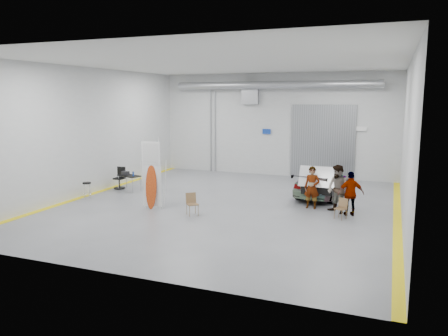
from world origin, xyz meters
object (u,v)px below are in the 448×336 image
(person_a, at_px, (312,188))
(person_c, at_px, (351,194))
(office_chair, at_px, (120,179))
(folding_chair_far, at_px, (340,213))
(shop_stool, at_px, (87,191))
(surfboard_display, at_px, (151,180))
(person_b, at_px, (338,189))
(sedan_car, at_px, (324,182))
(folding_chair_near, at_px, (193,208))
(work_table, at_px, (128,175))

(person_a, distance_m, person_c, 1.71)
(person_a, xyz_separation_m, office_chair, (-9.82, 0.53, -0.41))
(folding_chair_far, bearing_deg, shop_stool, -150.99)
(person_c, height_order, office_chair, person_c)
(shop_stool, bearing_deg, person_c, 7.22)
(person_a, height_order, surfboard_display, surfboard_display)
(person_b, relative_size, shop_stool, 2.51)
(sedan_car, bearing_deg, office_chair, 20.62)
(person_b, bearing_deg, office_chair, -146.03)
(shop_stool, xyz_separation_m, office_chair, (0.02, 2.56, 0.09))
(folding_chair_far, bearing_deg, person_b, 129.88)
(person_c, relative_size, folding_chair_near, 2.01)
(surfboard_display, height_order, work_table, surfboard_display)
(person_c, relative_size, surfboard_display, 0.59)
(person_a, xyz_separation_m, surfboard_display, (-6.22, -2.47, 0.32))
(person_b, xyz_separation_m, folding_chair_near, (-5.27, -2.41, -0.70))
(folding_chair_far, distance_m, shop_stool, 11.20)
(folding_chair_far, height_order, shop_stool, folding_chair_far)
(person_b, bearing_deg, work_table, -145.22)
(person_c, height_order, folding_chair_far, person_c)
(folding_chair_near, bearing_deg, sedan_car, 7.96)
(sedan_car, distance_m, office_chair, 10.16)
(person_c, height_order, surfboard_display, surfboard_display)
(work_table, height_order, office_chair, office_chair)
(person_b, xyz_separation_m, person_c, (0.53, -0.22, -0.10))
(surfboard_display, distance_m, work_table, 4.11)
(sedan_car, bearing_deg, shop_stool, 33.77)
(surfboard_display, xyz_separation_m, office_chair, (-3.60, 3.00, -0.74))
(person_c, distance_m, office_chair, 11.50)
(shop_stool, distance_m, office_chair, 2.56)
(folding_chair_near, height_order, shop_stool, folding_chair_near)
(person_c, bearing_deg, sedan_car, -84.88)
(person_b, bearing_deg, sedan_car, 146.75)
(person_a, bearing_deg, surfboard_display, -155.60)
(person_a, bearing_deg, folding_chair_near, -143.73)
(work_table, bearing_deg, surfboard_display, -43.31)
(person_c, bearing_deg, folding_chair_near, 0.65)
(shop_stool, bearing_deg, surfboard_display, -6.96)
(person_a, distance_m, surfboard_display, 6.70)
(person_a, relative_size, folding_chair_near, 2.04)
(office_chair, bearing_deg, surfboard_display, -41.75)
(person_c, distance_m, work_table, 10.84)
(folding_chair_far, xyz_separation_m, work_table, (-10.51, 1.55, 0.51))
(person_a, bearing_deg, work_table, -179.34)
(office_chair, bearing_deg, person_a, -5.05)
(person_a, distance_m, person_b, 1.15)
(folding_chair_near, xyz_separation_m, folding_chair_far, (5.50, 1.55, -0.03))
(person_a, bearing_deg, shop_stool, -165.64)
(person_a, height_order, person_b, person_b)
(folding_chair_far, bearing_deg, office_chair, -164.05)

